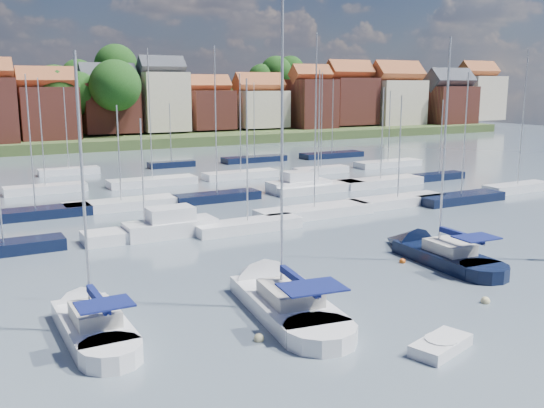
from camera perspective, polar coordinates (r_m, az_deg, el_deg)
ground at (r=67.66m, az=-10.85°, el=1.24°), size 260.00×260.00×0.00m
sailboat_left at (r=30.87m, az=-16.90°, el=-10.39°), size 2.75×10.28×14.02m
sailboat_centre at (r=32.98m, az=0.13°, el=-8.51°), size 5.10×13.27×17.50m
sailboat_navy at (r=42.19m, az=14.67°, el=-4.45°), size 3.55×11.37×15.57m
tender at (r=28.14m, az=15.61°, el=-12.70°), size 3.42×2.32×0.68m
buoy_b at (r=27.68m, az=5.59°, el=-13.33°), size 0.42×0.42×0.42m
buoy_c at (r=28.26m, az=-1.25°, el=-12.75°), size 0.47×0.47×0.47m
buoy_d at (r=34.68m, az=19.43°, el=-8.77°), size 0.49×0.49×0.49m
buoy_e at (r=40.67m, az=12.17°, el=-5.44°), size 0.41×0.41×0.41m
marina_field at (r=63.68m, az=-7.88°, el=1.11°), size 79.62×41.41×15.93m
far_shore_town at (r=157.98m, az=-20.62°, el=8.00°), size 212.46×90.00×22.27m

